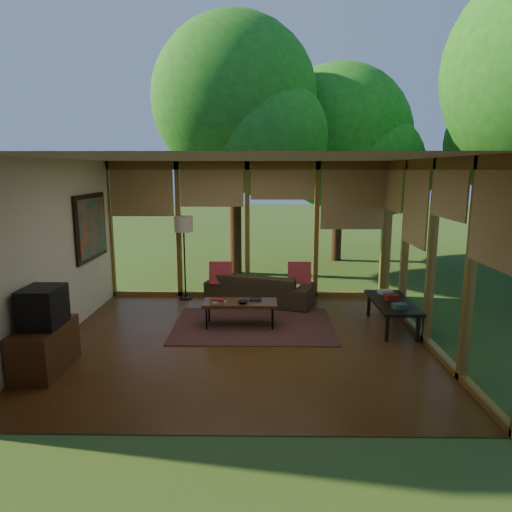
{
  "coord_description": "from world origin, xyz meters",
  "views": [
    {
      "loc": [
        0.3,
        -6.52,
        2.54
      ],
      "look_at": [
        0.2,
        0.7,
        1.17
      ],
      "focal_mm": 32.0,
      "sensor_mm": 36.0,
      "label": 1
    }
  ],
  "objects_px": {
    "sofa": "(260,288)",
    "media_cabinet": "(45,348)",
    "side_console": "(392,304)",
    "floor_lamp": "(184,229)",
    "television": "(43,307)",
    "coffee_table": "(240,304)"
  },
  "relations": [
    {
      "from": "sofa",
      "to": "coffee_table",
      "type": "distance_m",
      "value": 1.41
    },
    {
      "from": "sofa",
      "to": "coffee_table",
      "type": "xyz_separation_m",
      "value": [
        -0.32,
        -1.37,
        0.09
      ]
    },
    {
      "from": "media_cabinet",
      "to": "side_console",
      "type": "xyz_separation_m",
      "value": [
        4.87,
        1.67,
        0.11
      ]
    },
    {
      "from": "media_cabinet",
      "to": "television",
      "type": "relative_size",
      "value": 1.82
    },
    {
      "from": "media_cabinet",
      "to": "coffee_table",
      "type": "bearing_deg",
      "value": 35.25
    },
    {
      "from": "coffee_table",
      "to": "sofa",
      "type": "bearing_deg",
      "value": 76.94
    },
    {
      "from": "floor_lamp",
      "to": "side_console",
      "type": "distance_m",
      "value": 4.12
    },
    {
      "from": "television",
      "to": "side_console",
      "type": "xyz_separation_m",
      "value": [
        4.85,
        1.67,
        -0.44
      ]
    },
    {
      "from": "media_cabinet",
      "to": "side_console",
      "type": "distance_m",
      "value": 5.15
    },
    {
      "from": "sofa",
      "to": "side_console",
      "type": "relative_size",
      "value": 1.45
    },
    {
      "from": "sofa",
      "to": "side_console",
      "type": "bearing_deg",
      "value": 165.46
    },
    {
      "from": "television",
      "to": "coffee_table",
      "type": "xyz_separation_m",
      "value": [
        2.39,
        1.7,
        -0.46
      ]
    },
    {
      "from": "side_console",
      "to": "media_cabinet",
      "type": "bearing_deg",
      "value": -161.1
    },
    {
      "from": "television",
      "to": "floor_lamp",
      "type": "xyz_separation_m",
      "value": [
        1.22,
        3.34,
        0.56
      ]
    },
    {
      "from": "television",
      "to": "coffee_table",
      "type": "height_order",
      "value": "television"
    },
    {
      "from": "media_cabinet",
      "to": "floor_lamp",
      "type": "height_order",
      "value": "floor_lamp"
    },
    {
      "from": "sofa",
      "to": "media_cabinet",
      "type": "bearing_deg",
      "value": 67.07
    },
    {
      "from": "side_console",
      "to": "floor_lamp",
      "type": "bearing_deg",
      "value": 155.31
    },
    {
      "from": "coffee_table",
      "to": "floor_lamp",
      "type": "bearing_deg",
      "value": 125.63
    },
    {
      "from": "floor_lamp",
      "to": "coffee_table",
      "type": "bearing_deg",
      "value": -54.37
    },
    {
      "from": "coffee_table",
      "to": "side_console",
      "type": "distance_m",
      "value": 2.46
    },
    {
      "from": "floor_lamp",
      "to": "side_console",
      "type": "xyz_separation_m",
      "value": [
        3.63,
        -1.67,
        -1.0
      ]
    }
  ]
}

